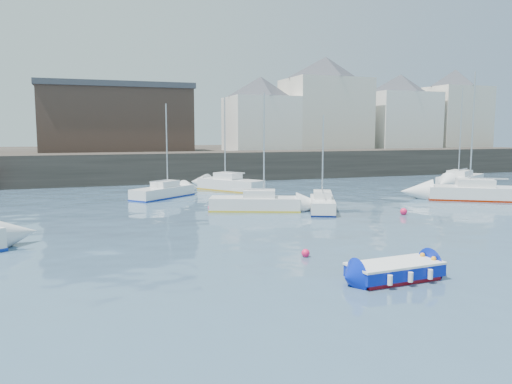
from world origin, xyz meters
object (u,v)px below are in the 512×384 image
object	(u,v)px
blue_dinghy	(395,270)
sailboat_g	(460,180)
sailboat_h	(163,192)
buoy_near	(306,257)
sailboat_c	(322,204)
buoy_mid	(404,215)
sailboat_f	(230,184)
sailboat_b	(255,203)
buoy_far	(211,211)
sailboat_d	(479,192)

from	to	relation	value
blue_dinghy	sailboat_g	bearing A→B (deg)	44.92
sailboat_h	buoy_near	distance (m)	20.74
sailboat_c	sailboat_h	world-z (taller)	sailboat_h
sailboat_h	buoy_mid	world-z (taller)	sailboat_h
sailboat_f	sailboat_c	bearing A→B (deg)	-79.47
sailboat_b	sailboat_f	size ratio (longest dim) A/B	0.94
sailboat_h	buoy_far	xyz separation A→B (m)	(1.93, -7.45, -0.48)
buoy_far	sailboat_g	bearing A→B (deg)	15.32
blue_dinghy	sailboat_d	world-z (taller)	sailboat_d
blue_dinghy	sailboat_c	bearing A→B (deg)	72.62
sailboat_g	sailboat_d	bearing A→B (deg)	-124.91
sailboat_g	buoy_mid	xyz separation A→B (m)	(-15.80, -12.89, -0.52)
sailboat_b	sailboat_f	xyz separation A→B (m)	(1.59, 11.19, 0.07)
sailboat_h	buoy_near	size ratio (longest dim) A/B	21.11
sailboat_b	sailboat_f	bearing A→B (deg)	81.93
sailboat_d	sailboat_h	distance (m)	24.14
buoy_mid	sailboat_b	bearing A→B (deg)	150.70
sailboat_b	sailboat_f	world-z (taller)	sailboat_f
sailboat_b	sailboat_h	size ratio (longest dim) A/B	1.04
sailboat_c	sailboat_f	distance (m)	13.15
buoy_mid	sailboat_d	bearing A→B (deg)	21.51
sailboat_d	buoy_mid	bearing A→B (deg)	-158.49
blue_dinghy	sailboat_b	world-z (taller)	sailboat_b
blue_dinghy	buoy_far	size ratio (longest dim) A/B	8.77
blue_dinghy	sailboat_d	bearing A→B (deg)	40.13
sailboat_g	buoy_near	bearing A→B (deg)	-141.88
blue_dinghy	sailboat_b	bearing A→B (deg)	88.14
blue_dinghy	buoy_near	xyz separation A→B (m)	(-1.54, 4.00, -0.36)
sailboat_d	buoy_far	world-z (taller)	sailboat_d
sailboat_c	buoy_near	distance (m)	12.06
sailboat_h	sailboat_c	bearing A→B (deg)	-49.46
sailboat_b	buoy_mid	world-z (taller)	sailboat_b
sailboat_b	buoy_near	size ratio (longest dim) A/B	22.01
buoy_far	sailboat_f	bearing A→B (deg)	66.95
buoy_far	sailboat_c	bearing A→B (deg)	-21.77
sailboat_b	buoy_far	distance (m)	2.97
sailboat_g	buoy_near	distance (m)	33.13
sailboat_c	sailboat_d	world-z (taller)	sailboat_d
blue_dinghy	buoy_mid	size ratio (longest dim) A/B	7.97
sailboat_g	blue_dinghy	bearing A→B (deg)	-135.08
sailboat_f	sailboat_g	xyz separation A→B (m)	(22.40, -2.90, -0.05)
sailboat_h	buoy_far	world-z (taller)	sailboat_h
sailboat_d	blue_dinghy	bearing A→B (deg)	-139.87
sailboat_f	buoy_mid	size ratio (longest dim) A/B	18.63
sailboat_d	sailboat_g	xyz separation A→B (m)	(6.41, 9.19, -0.06)
sailboat_h	sailboat_g	bearing A→B (deg)	-0.25
sailboat_d	sailboat_f	distance (m)	20.04
blue_dinghy	buoy_mid	world-z (taller)	blue_dinghy
sailboat_c	sailboat_g	world-z (taller)	sailboat_g
sailboat_f	sailboat_g	bearing A→B (deg)	-7.38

